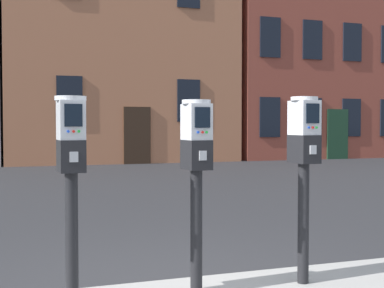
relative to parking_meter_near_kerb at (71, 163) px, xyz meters
The scene contains 5 objects.
parking_meter_near_kerb is the anchor object (origin of this frame).
parking_meter_twin_adjacent 0.92m from the parking_meter_near_kerb, ahead, with size 0.23×0.26×1.47m.
parking_meter_end_of_row 1.84m from the parking_meter_near_kerb, ahead, with size 0.23×0.26×1.51m.
townhouse_brick_corner 19.02m from the parking_meter_near_kerb, 78.22° to the left, with size 8.84×5.62×12.86m.
townhouse_grey_stucco 21.82m from the parking_meter_near_kerb, 55.21° to the left, with size 7.73×5.19×9.55m.
Camera 1 is at (-1.33, -3.92, 1.42)m, focal length 48.90 mm.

